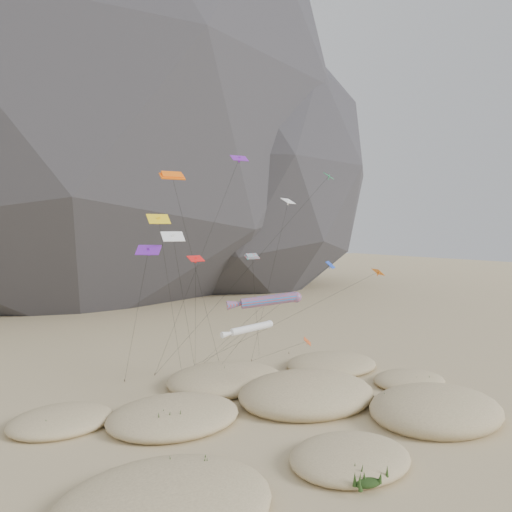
{
  "coord_description": "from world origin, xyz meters",
  "views": [
    {
      "loc": [
        -31.05,
        -37.26,
        19.16
      ],
      "look_at": [
        1.14,
        12.0,
        15.95
      ],
      "focal_mm": 35.0,
      "sensor_mm": 36.0,
      "label": 1
    }
  ],
  "objects": [
    {
      "name": "ground",
      "position": [
        0.0,
        0.0,
        0.0
      ],
      "size": [
        500.0,
        500.0,
        0.0
      ],
      "primitive_type": "plane",
      "color": "#CCB789",
      "rests_on": "ground"
    },
    {
      "name": "rock_headland",
      "position": [
        6.37,
        118.72,
        72.68
      ],
      "size": [
        226.37,
        148.64,
        177.5
      ],
      "color": "black",
      "rests_on": "ground"
    },
    {
      "name": "dunes",
      "position": [
        -0.46,
        3.64,
        0.7
      ],
      "size": [
        48.67,
        34.77,
        3.97
      ],
      "color": "#CCB789",
      "rests_on": "ground"
    },
    {
      "name": "dune_grass",
      "position": [
        -1.09,
        2.29,
        0.84
      ],
      "size": [
        41.86,
        29.78,
        1.45
      ],
      "color": "black",
      "rests_on": "ground"
    },
    {
      "name": "kite_stakes",
      "position": [
        1.87,
        22.28,
        0.15
      ],
      "size": [
        25.74,
        4.62,
        0.3
      ],
      "color": "#3F2D1E",
      "rests_on": "ground"
    },
    {
      "name": "rainbow_tube_kite",
      "position": [
        2.4,
        11.65,
        10.58
      ],
      "size": [
        8.73,
        16.52,
        11.6
      ],
      "color": "red",
      "rests_on": "ground"
    },
    {
      "name": "white_tube_kite",
      "position": [
        -2.77,
        7.4,
        8.46
      ],
      "size": [
        6.52,
        13.24,
        9.11
      ],
      "color": "silver",
      "rests_on": "ground"
    },
    {
      "name": "orange_parafoil",
      "position": [
        -7.47,
        16.36,
        25.02
      ],
      "size": [
        12.38,
        9.52,
        25.82
      ],
      "color": "#FF630D",
      "rests_on": "ground"
    },
    {
      "name": "multi_parafoil",
      "position": [
        2.99,
        15.7,
        15.46
      ],
      "size": [
        8.44,
        10.02,
        16.08
      ],
      "color": "red",
      "rests_on": "ground"
    },
    {
      "name": "delta_kites",
      "position": [
        0.03,
        10.83,
        18.21
      ],
      "size": [
        33.84,
        19.22,
        27.94
      ],
      "color": "purple",
      "rests_on": "ground"
    }
  ]
}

